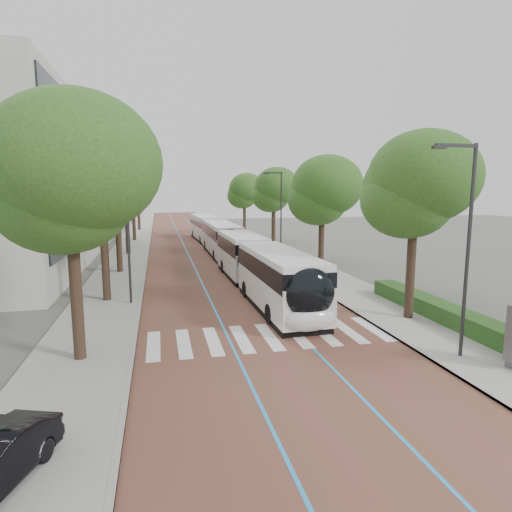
{
  "coord_description": "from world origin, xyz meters",
  "views": [
    {
      "loc": [
        -4.41,
        -16.61,
        6.45
      ],
      "look_at": [
        1.42,
        8.97,
        2.4
      ],
      "focal_mm": 30.0,
      "sensor_mm": 36.0,
      "label": 1
    }
  ],
  "objects": [
    {
      "name": "ground",
      "position": [
        0.0,
        0.0,
        0.0
      ],
      "size": [
        160.0,
        160.0,
        0.0
      ],
      "primitive_type": "plane",
      "color": "#51544C",
      "rests_on": "ground"
    },
    {
      "name": "road",
      "position": [
        0.0,
        40.0,
        0.01
      ],
      "size": [
        11.0,
        140.0,
        0.02
      ],
      "primitive_type": "cube",
      "color": "brown",
      "rests_on": "ground"
    },
    {
      "name": "sidewalk_left",
      "position": [
        -7.5,
        40.0,
        0.06
      ],
      "size": [
        4.0,
        140.0,
        0.12
      ],
      "primitive_type": "cube",
      "color": "gray",
      "rests_on": "ground"
    },
    {
      "name": "sidewalk_right",
      "position": [
        7.5,
        40.0,
        0.06
      ],
      "size": [
        4.0,
        140.0,
        0.12
      ],
      "primitive_type": "cube",
      "color": "gray",
      "rests_on": "ground"
    },
    {
      "name": "kerb_left",
      "position": [
        -5.6,
        40.0,
        0.06
      ],
      "size": [
        0.2,
        140.0,
        0.14
      ],
      "primitive_type": "cube",
      "color": "gray",
      "rests_on": "ground"
    },
    {
      "name": "kerb_right",
      "position": [
        5.6,
        40.0,
        0.06
      ],
      "size": [
        0.2,
        140.0,
        0.14
      ],
      "primitive_type": "cube",
      "color": "gray",
      "rests_on": "ground"
    },
    {
      "name": "zebra_crossing",
      "position": [
        0.2,
        1.0,
        0.03
      ],
      "size": [
        10.55,
        3.6,
        0.01
      ],
      "color": "silver",
      "rests_on": "ground"
    },
    {
      "name": "lane_line_left",
      "position": [
        -1.6,
        40.0,
        0.02
      ],
      "size": [
        0.12,
        126.0,
        0.01
      ],
      "primitive_type": "cube",
      "color": "#2A8ED5",
      "rests_on": "road"
    },
    {
      "name": "lane_line_right",
      "position": [
        1.6,
        40.0,
        0.02
      ],
      "size": [
        0.12,
        126.0,
        0.01
      ],
      "primitive_type": "cube",
      "color": "#2A8ED5",
      "rests_on": "road"
    },
    {
      "name": "hedge",
      "position": [
        9.1,
        0.0,
        0.52
      ],
      "size": [
        1.2,
        14.0,
        0.8
      ],
      "primitive_type": "cube",
      "color": "#173D15",
      "rests_on": "sidewalk_right"
    },
    {
      "name": "streetlight_near",
      "position": [
        6.62,
        -3.0,
        4.82
      ],
      "size": [
        1.82,
        0.2,
        8.0
      ],
      "color": "#2B2B2D",
      "rests_on": "sidewalk_right"
    },
    {
      "name": "streetlight_far",
      "position": [
        6.62,
        22.0,
        4.82
      ],
      "size": [
        1.82,
        0.2,
        8.0
      ],
      "color": "#2B2B2D",
      "rests_on": "sidewalk_right"
    },
    {
      "name": "lamp_post_left",
      "position": [
        -6.1,
        8.0,
        4.12
      ],
      "size": [
        0.14,
        0.14,
        8.0
      ],
      "primitive_type": "cylinder",
      "color": "#2B2B2D",
      "rests_on": "sidewalk_left"
    },
    {
      "name": "trees_left",
      "position": [
        -7.5,
        24.87,
        7.12
      ],
      "size": [
        6.23,
        60.78,
        10.02
      ],
      "color": "black",
      "rests_on": "ground"
    },
    {
      "name": "trees_right",
      "position": [
        7.7,
        20.82,
        6.25
      ],
      "size": [
        5.35,
        47.15,
        8.72
      ],
      "color": "black",
      "rests_on": "ground"
    },
    {
      "name": "lead_bus",
      "position": [
        1.73,
        8.94,
        1.63
      ],
      "size": [
        2.91,
        18.45,
        3.2
      ],
      "rotation": [
        0.0,
        0.0,
        0.02
      ],
      "color": "black",
      "rests_on": "ground"
    },
    {
      "name": "bus_queued_0",
      "position": [
        1.66,
        25.31,
        1.62
      ],
      "size": [
        2.58,
        12.41,
        3.2
      ],
      "rotation": [
        0.0,
        0.0,
        0.0
      ],
      "color": "silver",
      "rests_on": "ground"
    },
    {
      "name": "bus_queued_1",
      "position": [
        1.49,
        37.95,
        1.62
      ],
      "size": [
        3.06,
        12.5,
        3.2
      ],
      "rotation": [
        0.0,
        0.0,
        0.04
      ],
      "color": "silver",
      "rests_on": "ground"
    }
  ]
}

